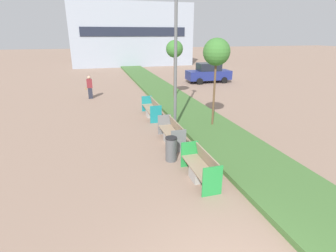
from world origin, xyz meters
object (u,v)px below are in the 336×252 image
object	(u,v)px
bench_grey_frame	(172,134)
sapling_tree_far	(175,49)
bench_green_frame	(201,169)
bench_teal_frame	(152,110)
litter_bin	(171,149)
parked_car_distant	(208,73)
sapling_tree_near	(216,53)
street_lamp_post	(176,36)
pedestrian_walking	(90,87)

from	to	relation	value
bench_grey_frame	sapling_tree_far	distance (m)	8.69
bench_green_frame	bench_teal_frame	distance (m)	7.16
bench_green_frame	litter_bin	xyz separation A→B (m)	(-0.52, 1.55, 0.10)
bench_green_frame	parked_car_distant	bearing A→B (deg)	64.94
sapling_tree_near	sapling_tree_far	world-z (taller)	sapling_tree_near
street_lamp_post	pedestrian_walking	bearing A→B (deg)	116.12
litter_bin	pedestrian_walking	bearing A→B (deg)	104.11
litter_bin	street_lamp_post	size ratio (longest dim) A/B	0.12
bench_green_frame	sapling_tree_near	bearing A→B (deg)	60.60
bench_grey_frame	parked_car_distant	world-z (taller)	parked_car_distant
sapling_tree_near	sapling_tree_far	xyz separation A→B (m)	(0.00, 6.47, -0.19)
bench_grey_frame	sapling_tree_far	world-z (taller)	sapling_tree_far
bench_green_frame	sapling_tree_near	xyz separation A→B (m)	(2.52, 4.47, 3.30)
street_lamp_post	sapling_tree_far	world-z (taller)	street_lamp_post
sapling_tree_far	litter_bin	bearing A→B (deg)	-107.96
parked_car_distant	sapling_tree_far	bearing A→B (deg)	-130.82
bench_teal_frame	street_lamp_post	world-z (taller)	street_lamp_post
street_lamp_post	sapling_tree_near	bearing A→B (deg)	-6.48
sapling_tree_far	pedestrian_walking	xyz separation A→B (m)	(-5.86, 1.81, -2.64)
pedestrian_walking	parked_car_distant	xyz separation A→B (m)	(11.11, 3.88, 0.08)
bench_grey_frame	street_lamp_post	bearing A→B (deg)	67.37
litter_bin	bench_green_frame	bearing A→B (deg)	-71.39
sapling_tree_near	pedestrian_walking	size ratio (longest dim) A/B	2.62
bench_green_frame	street_lamp_post	size ratio (longest dim) A/B	0.24
pedestrian_walking	bench_green_frame	bearing A→B (deg)	-75.33
street_lamp_post	bench_teal_frame	bearing A→B (deg)	103.82
bench_green_frame	street_lamp_post	distance (m)	6.22
street_lamp_post	parked_car_distant	xyz separation A→B (m)	(7.16, 11.94, -3.50)
bench_grey_frame	pedestrian_walking	xyz separation A→B (m)	(-3.34, 9.52, 0.46)
bench_green_frame	sapling_tree_near	size ratio (longest dim) A/B	0.45
bench_teal_frame	street_lamp_post	bearing A→B (deg)	-76.18
sapling_tree_far	pedestrian_walking	size ratio (longest dim) A/B	2.48
bench_grey_frame	sapling_tree_near	xyz separation A→B (m)	(2.52, 1.25, 3.29)
street_lamp_post	sapling_tree_far	distance (m)	6.60
street_lamp_post	pedestrian_walking	world-z (taller)	street_lamp_post
sapling_tree_near	litter_bin	bearing A→B (deg)	-136.19
sapling_tree_near	sapling_tree_far	distance (m)	6.47
bench_teal_frame	litter_bin	distance (m)	5.63
sapling_tree_near	parked_car_distant	xyz separation A→B (m)	(5.25, 12.15, -2.75)
bench_teal_frame	litter_bin	bearing A→B (deg)	-95.38
bench_teal_frame	pedestrian_walking	distance (m)	6.52
bench_teal_frame	parked_car_distant	size ratio (longest dim) A/B	0.56
bench_green_frame	litter_bin	distance (m)	1.64
bench_grey_frame	sapling_tree_near	bearing A→B (deg)	26.42
pedestrian_walking	parked_car_distant	size ratio (longest dim) A/B	0.39
street_lamp_post	sapling_tree_far	bearing A→B (deg)	73.05
litter_bin	parked_car_distant	distance (m)	17.21
pedestrian_walking	litter_bin	bearing A→B (deg)	-75.89
bench_teal_frame	litter_bin	xyz separation A→B (m)	(-0.53, -5.61, 0.09)
litter_bin	sapling_tree_near	distance (m)	5.29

